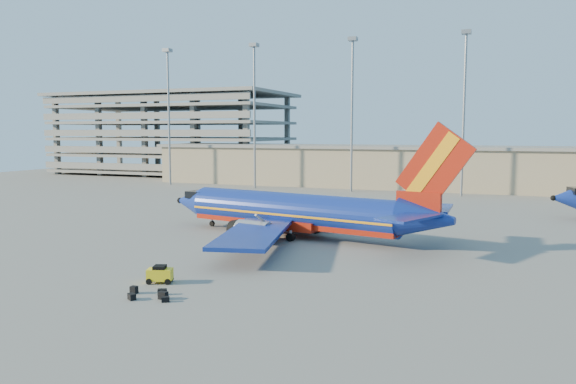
% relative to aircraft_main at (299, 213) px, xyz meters
% --- Properties ---
extents(ground, '(220.00, 220.00, 0.00)m').
position_rel_aircraft_main_xyz_m(ground, '(-1.49, 0.48, -2.62)').
color(ground, slate).
rests_on(ground, ground).
extents(terminal_building, '(122.00, 16.00, 8.50)m').
position_rel_aircraft_main_xyz_m(terminal_building, '(8.51, 58.48, 1.70)').
color(terminal_building, gray).
rests_on(terminal_building, ground).
extents(parking_garage, '(62.00, 32.00, 21.40)m').
position_rel_aircraft_main_xyz_m(parking_garage, '(-63.49, 74.53, 9.11)').
color(parking_garage, slate).
rests_on(parking_garage, ground).
extents(light_mast_row, '(101.60, 1.60, 28.65)m').
position_rel_aircraft_main_xyz_m(light_mast_row, '(3.51, 46.48, 14.94)').
color(light_mast_row, gray).
rests_on(light_mast_row, ground).
extents(aircraft_main, '(35.84, 34.14, 12.25)m').
position_rel_aircraft_main_xyz_m(aircraft_main, '(0.00, 0.00, 0.00)').
color(aircraft_main, navy).
rests_on(aircraft_main, ground).
extents(baggage_tug, '(2.12, 1.67, 1.33)m').
position_rel_aircraft_main_xyz_m(baggage_tug, '(-3.24, -21.41, -1.92)').
color(baggage_tug, yellow).
rests_on(baggage_tug, ground).
extents(luggage_pile, '(3.73, 2.36, 0.52)m').
position_rel_aircraft_main_xyz_m(luggage_pile, '(-1.68, -24.84, -2.39)').
color(luggage_pile, black).
rests_on(luggage_pile, ground).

